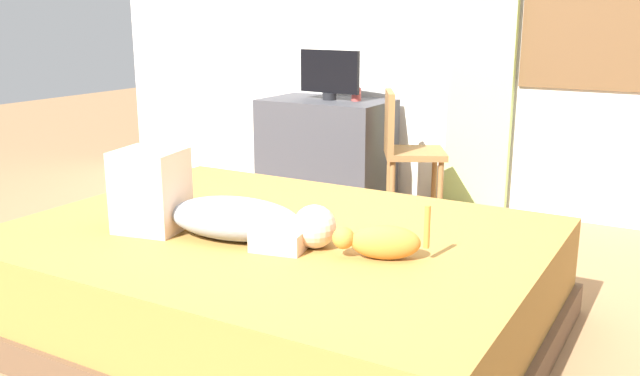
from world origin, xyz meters
name	(u,v)px	position (x,y,z in m)	size (l,w,h in m)	color
ground_plane	(311,330)	(0.00, 0.00, 0.00)	(16.00, 16.00, 0.00)	olive
bed	(277,281)	(-0.13, -0.07, 0.22)	(2.23, 1.69, 0.46)	brown
person_lying	(212,209)	(-0.30, -0.27, 0.57)	(0.94, 0.42, 0.34)	#8C939E
cat	(380,241)	(0.40, -0.17, 0.52)	(0.34, 0.20, 0.21)	#C67A2D
desk	(327,150)	(-1.01, 1.93, 0.37)	(0.90, 0.56, 0.74)	#38383D
tv_monitor	(329,74)	(-0.98, 1.93, 0.92)	(0.48, 0.10, 0.35)	black
cup	(356,94)	(-0.79, 1.96, 0.79)	(0.07, 0.07, 0.09)	#B23D38
chair_by_desk	(404,146)	(-0.30, 1.69, 0.51)	(0.51, 0.51, 0.86)	brown
curtain_left	(485,16)	(0.03, 2.21, 1.32)	(0.44, 0.06, 2.65)	#ADCC75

